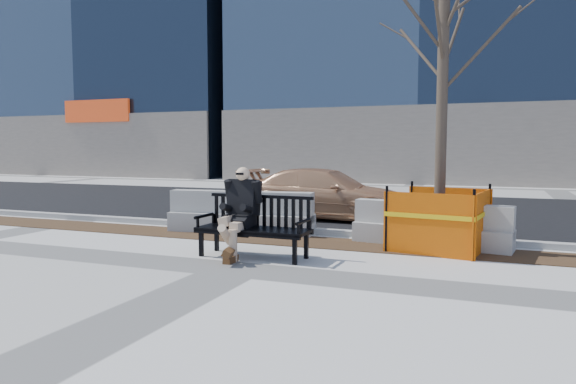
% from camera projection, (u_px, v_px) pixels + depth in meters
% --- Properties ---
extents(ground, '(120.00, 120.00, 0.00)m').
position_uv_depth(ground, '(237.00, 269.00, 8.02)').
color(ground, beige).
rests_on(ground, ground).
extents(mulch_strip, '(40.00, 1.20, 0.02)m').
position_uv_depth(mulch_strip, '(296.00, 241.00, 10.44)').
color(mulch_strip, '#47301C').
rests_on(mulch_strip, ground).
extents(asphalt_street, '(60.00, 10.40, 0.01)m').
position_uv_depth(asphalt_street, '(366.00, 208.00, 16.19)').
color(asphalt_street, black).
rests_on(asphalt_street, ground).
extents(curb, '(60.00, 0.25, 0.12)m').
position_uv_depth(curb, '(311.00, 231.00, 11.31)').
color(curb, '#9E9B93').
rests_on(curb, ground).
extents(bench, '(2.00, 0.76, 1.06)m').
position_uv_depth(bench, '(253.00, 257.00, 8.90)').
color(bench, black).
rests_on(bench, ground).
extents(seated_man, '(0.68, 1.11, 1.54)m').
position_uv_depth(seated_man, '(241.00, 255.00, 9.05)').
color(seated_man, black).
rests_on(seated_man, ground).
extents(tree_fence, '(2.71, 2.71, 5.94)m').
position_uv_depth(tree_fence, '(438.00, 249.00, 9.62)').
color(tree_fence, '#F86704').
rests_on(tree_fence, ground).
extents(sedan, '(4.55, 1.91, 1.31)m').
position_uv_depth(sedan, '(326.00, 219.00, 13.74)').
color(sedan, tan).
rests_on(sedan, ground).
extents(jersey_barrier_left, '(3.28, 1.00, 0.92)m').
position_uv_depth(jersey_barrier_left, '(241.00, 233.00, 11.49)').
color(jersey_barrier_left, '#9B9991').
rests_on(jersey_barrier_left, ground).
extents(jersey_barrier_right, '(2.99, 0.99, 0.84)m').
position_uv_depth(jersey_barrier_right, '(430.00, 246.00, 9.91)').
color(jersey_barrier_right, '#A6A39B').
rests_on(jersey_barrier_right, ground).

